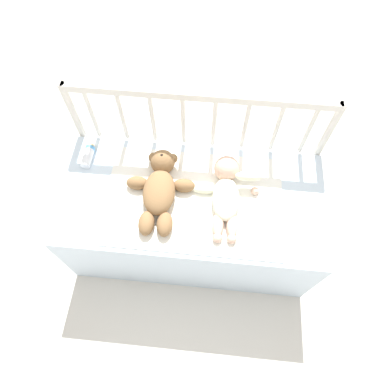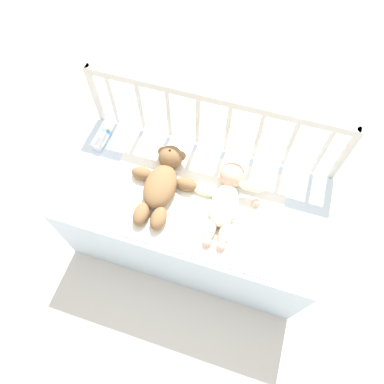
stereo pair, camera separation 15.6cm
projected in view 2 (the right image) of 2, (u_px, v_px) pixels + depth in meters
The scene contains 7 objects.
ground_plane at pixel (192, 236), 2.07m from camera, with size 12.00×12.00×0.00m, color silver.
crib_mattress at pixel (192, 219), 1.84m from camera, with size 1.26×0.60×0.51m.
crib_rail at pixel (212, 132), 1.68m from camera, with size 1.26×0.04×0.86m.
blanket at pixel (193, 200), 1.61m from camera, with size 0.83×0.53×0.01m.
teddy_bear at pixel (162, 182), 1.60m from camera, with size 0.33×0.43×0.12m.
baby at pixel (226, 197), 1.57m from camera, with size 0.33×0.42×0.12m.
baby_bottle at pixel (103, 138), 1.76m from camera, with size 0.05×0.14×0.05m.
Camera 2 is at (0.23, -0.72, 1.94)m, focal length 32.00 mm.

